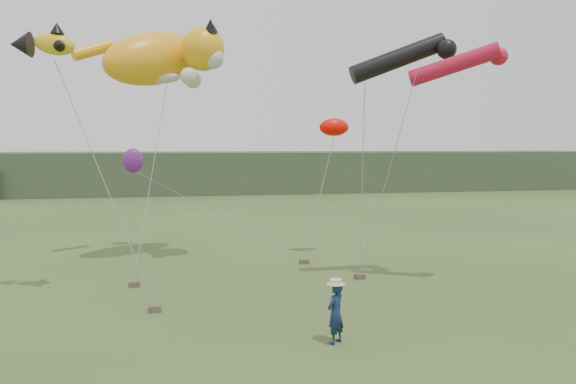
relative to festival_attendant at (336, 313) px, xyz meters
name	(u,v)px	position (x,y,z in m)	size (l,w,h in m)	color
ground	(269,340)	(-1.56, 0.49, -0.75)	(120.00, 120.00, 0.00)	#385123
headland	(171,173)	(-4.67, 45.18, 1.18)	(90.00, 13.00, 4.00)	#2D3D28
festival_attendant	(336,313)	(0.00, 0.00, 0.00)	(0.54, 0.36, 1.49)	#122247
sandbag_anchors	(187,288)	(-3.51, 5.70, -0.66)	(14.68, 5.96, 0.18)	brown
cat_kite	(165,57)	(-4.20, 10.87, 7.60)	(6.19, 4.58, 3.06)	#FFA416
fish_kite	(42,44)	(-7.71, 5.61, 7.12)	(2.05, 1.35, 1.07)	yellow
tube_kites	(428,59)	(4.68, 5.29, 6.95)	(4.90, 2.58, 1.90)	black
misc_kites	(235,144)	(-1.28, 12.23, 4.09)	(9.76, 4.30, 2.43)	#FF0B02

